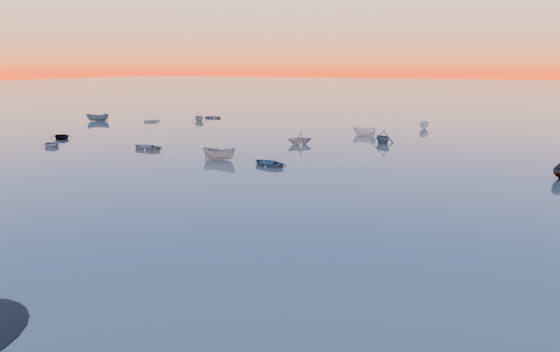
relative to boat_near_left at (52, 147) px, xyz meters
The scene contains 5 objects.
ground 73.07m from the boat_near_left, 57.08° to the left, with size 600.00×600.00×0.00m, color #635B53.
mud_lobes 56.13m from the boat_near_left, 44.96° to the right, with size 140.00×6.00×0.07m, color black, non-canonical shape.
moored_fleet 42.23m from the boat_near_left, 19.85° to the left, with size 124.00×58.00×1.20m, color silver, non-canonical shape.
boat_near_left is the anchor object (origin of this frame).
boat_near_center 25.50m from the boat_near_left, ahead, with size 4.15×1.76×1.44m, color slate.
Camera 1 is at (17.38, -14.63, 10.86)m, focal length 35.00 mm.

